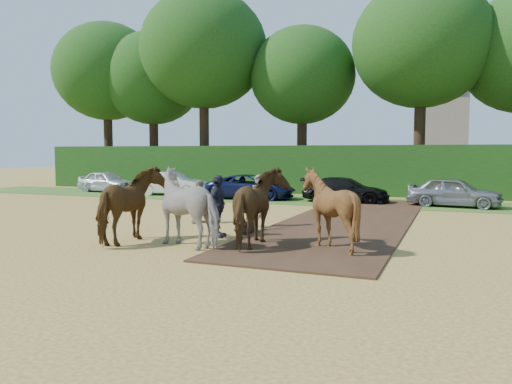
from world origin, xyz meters
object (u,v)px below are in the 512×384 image
Objects in this scene: spectator_near at (201,201)px; plough_team at (228,207)px; parked_cars at (300,188)px; spectator_far at (217,206)px; church at (449,61)px.

spectator_near is 0.22× the size of plough_team.
parked_cars is (-1.83, 12.98, -0.39)m from plough_team.
parked_cars is at bearing -0.47° from spectator_far.
spectator_far is 0.06× the size of parked_cars.
church is at bearing -11.07° from spectator_far.
spectator_near is at bearing -98.41° from church.
spectator_far is 0.07× the size of church.
parked_cars is at bearing 98.03° from plough_team.
plough_team is at bearing -81.97° from parked_cars.
church is at bearing 81.02° from parked_cars.
spectator_near is 4.58m from plough_team.
parked_cars is 1.13× the size of church.
church reaches higher than spectator_near.
plough_team is 13.12m from parked_cars.
plough_team reaches higher than parked_cars.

